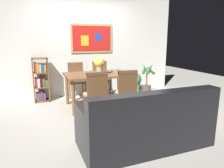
{
  "coord_description": "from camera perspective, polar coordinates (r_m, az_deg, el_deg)",
  "views": [
    {
      "loc": [
        -1.26,
        -3.83,
        1.45
      ],
      "look_at": [
        0.09,
        -0.34,
        0.65
      ],
      "focal_mm": 32.81,
      "sensor_mm": 36.0,
      "label": 1
    }
  ],
  "objects": [
    {
      "name": "ground_plane",
      "position": [
        4.28,
        -2.82,
        -7.73
      ],
      "size": [
        12.0,
        12.0,
        0.0
      ],
      "primitive_type": "plane",
      "color": "#B7B2A8"
    },
    {
      "name": "wall_back_with_painting",
      "position": [
        5.52,
        -8.09,
        10.43
      ],
      "size": [
        5.2,
        0.14,
        2.6
      ],
      "color": "silver",
      "rests_on": "ground_plane"
    },
    {
      "name": "dining_table",
      "position": [
        4.5,
        -3.71,
        1.74
      ],
      "size": [
        1.44,
        0.94,
        0.74
      ],
      "color": "brown",
      "rests_on": "ground_plane"
    },
    {
      "name": "dining_chair_far_right",
      "position": [
        5.34,
        -3.1,
        2.21
      ],
      "size": [
        0.4,
        0.41,
        0.91
      ],
      "color": "brown",
      "rests_on": "ground_plane"
    },
    {
      "name": "dining_chair_near_right",
      "position": [
        3.93,
        3.77,
        -1.38
      ],
      "size": [
        0.4,
        0.41,
        0.91
      ],
      "color": "brown",
      "rests_on": "ground_plane"
    },
    {
      "name": "dining_chair_near_left",
      "position": [
        3.73,
        -4.51,
        -2.16
      ],
      "size": [
        0.4,
        0.41,
        0.91
      ],
      "color": "brown",
      "rests_on": "ground_plane"
    },
    {
      "name": "dining_chair_far_left",
      "position": [
        5.19,
        -9.84,
        1.76
      ],
      "size": [
        0.4,
        0.41,
        0.91
      ],
      "color": "brown",
      "rests_on": "ground_plane"
    },
    {
      "name": "leather_couch",
      "position": [
        2.91,
        9.52,
        -11.13
      ],
      "size": [
        1.8,
        0.84,
        0.84
      ],
      "color": "black",
      "rests_on": "ground_plane"
    },
    {
      "name": "bookshelf",
      "position": [
        5.17,
        -19.27,
        0.92
      ],
      "size": [
        0.36,
        0.28,
        1.05
      ],
      "color": "brown",
      "rests_on": "ground_plane"
    },
    {
      "name": "potted_ivy",
      "position": [
        5.78,
        6.41,
        0.8
      ],
      "size": [
        0.36,
        0.36,
        0.61
      ],
      "color": "#B2ADA3",
      "rests_on": "ground_plane"
    },
    {
      "name": "potted_palm",
      "position": [
        5.58,
        9.65,
        0.53
      ],
      "size": [
        0.4,
        0.43,
        0.88
      ],
      "color": "#4C4742",
      "rests_on": "ground_plane"
    },
    {
      "name": "flower_vase",
      "position": [
        4.49,
        -3.55,
        5.72
      ],
      "size": [
        0.23,
        0.23,
        0.36
      ],
      "color": "tan",
      "rests_on": "dining_table"
    },
    {
      "name": "tv_remote",
      "position": [
        4.63,
        -0.59,
        3.38
      ],
      "size": [
        0.16,
        0.12,
        0.02
      ],
      "color": "black",
      "rests_on": "dining_table"
    }
  ]
}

